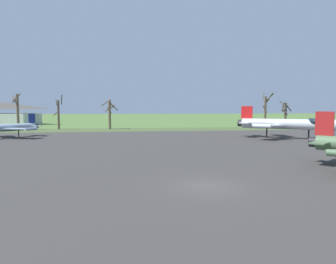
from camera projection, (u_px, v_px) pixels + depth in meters
ground_plane at (207, 187)px, 18.56m from camera, size 600.00×600.00×0.00m
asphalt_apron at (170, 149)px, 35.67m from camera, size 102.91×57.72×0.05m
grass_verge_strip at (150, 130)px, 70.12m from camera, size 162.91×12.00×0.06m
jet_fighter_front_left at (288, 124)px, 48.57m from camera, size 15.54×13.56×5.48m
jet_fighter_rear_left at (3, 128)px, 48.91m from camera, size 10.55×11.66×4.12m
bare_tree_far_left at (17, 110)px, 68.88m from camera, size 1.95×2.77×8.78m
bare_tree_left_of_center at (58, 114)px, 71.01m from camera, size 2.25×1.80×8.49m
bare_tree_center at (110, 113)px, 71.64m from camera, size 4.02×3.99×7.48m
bare_tree_right_of_center at (266, 109)px, 79.63m from camera, size 2.83×3.01×9.42m
bare_tree_far_right at (285, 113)px, 74.99m from camera, size 2.57×2.66×7.21m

